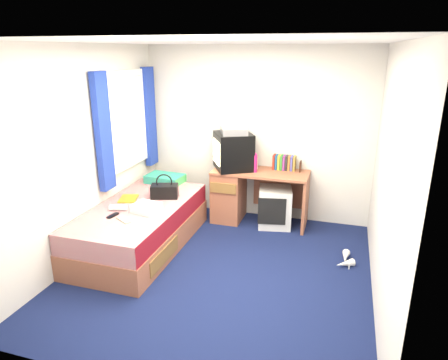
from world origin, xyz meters
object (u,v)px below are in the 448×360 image
(bed, at_px, (141,226))
(remote_control, at_px, (113,215))
(pillow, at_px, (165,179))
(handbag, at_px, (165,191))
(picture_frame, at_px, (300,166))
(pink_water_bottle, at_px, (254,163))
(colour_swatch_fan, at_px, (123,220))
(storage_cube, at_px, (275,207))
(water_bottle, at_px, (118,208))
(crt_tv, at_px, (233,151))
(white_heels, at_px, (345,260))
(towel, at_px, (147,208))
(vcr, at_px, (234,130))
(magazine, at_px, (128,199))
(aerosol_can, at_px, (256,163))
(desk, at_px, (241,193))

(bed, relative_size, remote_control, 12.50)
(pillow, bearing_deg, handbag, -65.37)
(picture_frame, height_order, pink_water_bottle, pink_water_bottle)
(colour_swatch_fan, bearing_deg, storage_cube, 47.70)
(storage_cube, bearing_deg, bed, -153.96)
(bed, distance_m, water_bottle, 0.40)
(pillow, bearing_deg, crt_tv, 15.89)
(picture_frame, height_order, colour_swatch_fan, picture_frame)
(colour_swatch_fan, relative_size, white_heels, 0.58)
(crt_tv, relative_size, colour_swatch_fan, 3.04)
(picture_frame, relative_size, towel, 0.48)
(pillow, relative_size, water_bottle, 2.55)
(vcr, bearing_deg, towel, -50.17)
(crt_tv, distance_m, colour_swatch_fan, 1.85)
(storage_cube, bearing_deg, magazine, -161.86)
(pillow, xyz_separation_m, aerosol_can, (1.23, 0.35, 0.24))
(picture_frame, height_order, water_bottle, picture_frame)
(aerosol_can, distance_m, water_bottle, 1.97)
(aerosol_can, height_order, handbag, aerosol_can)
(colour_swatch_fan, height_order, white_heels, colour_swatch_fan)
(remote_control, relative_size, white_heels, 0.42)
(magazine, bearing_deg, pillow, 78.06)
(pink_water_bottle, height_order, aerosol_can, pink_water_bottle)
(pillow, distance_m, picture_frame, 1.89)
(picture_frame, bearing_deg, water_bottle, -141.89)
(water_bottle, bearing_deg, colour_swatch_fan, -50.06)
(pink_water_bottle, bearing_deg, bed, -136.57)
(picture_frame, distance_m, pink_water_bottle, 0.63)
(storage_cube, height_order, colour_swatch_fan, colour_swatch_fan)
(magazine, bearing_deg, bed, -33.19)
(desk, height_order, pink_water_bottle, pink_water_bottle)
(vcr, xyz_separation_m, white_heels, (1.58, -0.86, -1.26))
(vcr, bearing_deg, crt_tv, -82.82)
(pink_water_bottle, xyz_separation_m, magazine, (-1.40, -0.94, -0.32))
(storage_cube, height_order, crt_tv, crt_tv)
(bed, relative_size, picture_frame, 14.29)
(pillow, relative_size, desk, 0.39)
(storage_cube, distance_m, vcr, 1.20)
(white_heels, bearing_deg, storage_cube, 140.27)
(pillow, xyz_separation_m, storage_cube, (1.54, 0.21, -0.32))
(bed, xyz_separation_m, desk, (0.96, 1.16, 0.14))
(desk, relative_size, colour_swatch_fan, 5.91)
(vcr, distance_m, picture_frame, 1.03)
(crt_tv, distance_m, remote_control, 1.87)
(magazine, relative_size, white_heels, 0.74)
(colour_swatch_fan, bearing_deg, towel, 66.75)
(picture_frame, bearing_deg, bed, -143.62)
(pillow, xyz_separation_m, colour_swatch_fan, (0.13, -1.35, -0.05))
(pillow, relative_size, picture_frame, 3.64)
(pillow, distance_m, colour_swatch_fan, 1.35)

